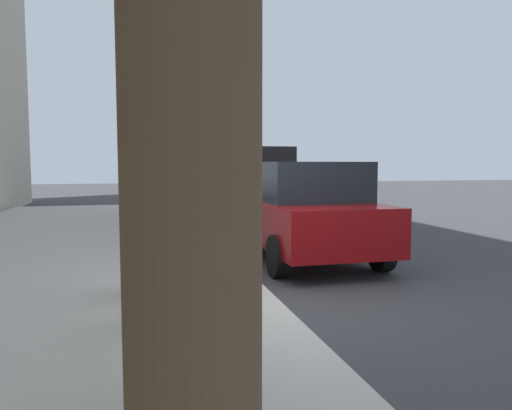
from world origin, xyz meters
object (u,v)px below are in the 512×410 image
(parked_sedan_near, at_px, (302,210))
(traffic_signal, at_px, (176,136))
(pedestrian_at_meter, at_px, (143,206))
(parking_meter, at_px, (228,208))
(parked_van_far, at_px, (237,180))
(pedestrian_bystander, at_px, (165,214))
(trash_bin, at_px, (192,343))

(parked_sedan_near, xyz_separation_m, traffic_signal, (6.66, 1.76, 1.68))
(pedestrian_at_meter, xyz_separation_m, parked_sedan_near, (2.52, -2.87, -0.34))
(parking_meter, bearing_deg, traffic_signal, -0.33)
(parking_meter, height_order, parked_van_far, parked_van_far)
(pedestrian_bystander, xyz_separation_m, parked_sedan_near, (3.56, -2.68, -0.34))
(parked_sedan_near, relative_size, trash_bin, 4.37)
(pedestrian_bystander, xyz_separation_m, trash_bin, (-2.00, -0.03, -0.58))
(parking_meter, height_order, parked_sedan_near, parked_sedan_near)
(parked_van_far, distance_m, traffic_signal, 2.31)
(pedestrian_bystander, bearing_deg, parked_van_far, 17.31)
(parking_meter, distance_m, pedestrian_at_meter, 1.10)
(pedestrian_bystander, distance_m, trash_bin, 2.08)
(traffic_signal, xyz_separation_m, trash_bin, (-12.22, 0.88, -1.92))
(pedestrian_bystander, bearing_deg, pedestrian_at_meter, 43.73)
(pedestrian_bystander, height_order, parked_van_far, parked_van_far)
(pedestrian_at_meter, height_order, pedestrian_bystander, pedestrian_at_meter)
(parked_sedan_near, relative_size, parked_van_far, 0.85)
(parked_sedan_near, distance_m, trash_bin, 6.16)
(parking_meter, distance_m, parked_van_far, 8.41)
(parked_sedan_near, distance_m, parked_van_far, 5.97)
(traffic_signal, distance_m, trash_bin, 12.41)
(parked_van_far, xyz_separation_m, traffic_signal, (0.71, 1.76, 1.32))
(pedestrian_bystander, distance_m, parked_van_far, 9.89)
(parking_meter, xyz_separation_m, trash_bin, (-3.30, 0.83, -0.51))
(parking_meter, distance_m, parked_sedan_near, 2.91)
(pedestrian_at_meter, relative_size, parked_van_far, 0.35)
(parked_van_far, relative_size, trash_bin, 5.17)
(parked_sedan_near, relative_size, traffic_signal, 1.23)
(trash_bin, bearing_deg, parked_van_far, -12.92)
(pedestrian_at_meter, distance_m, pedestrian_bystander, 1.06)
(pedestrian_at_meter, height_order, traffic_signal, traffic_signal)
(traffic_signal, relative_size, trash_bin, 3.56)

